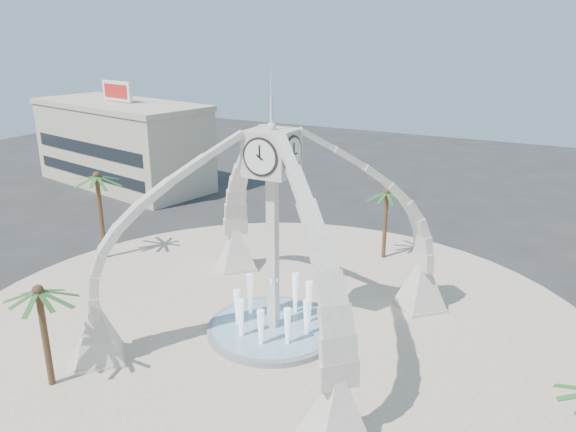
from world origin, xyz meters
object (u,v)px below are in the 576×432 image
at_px(fountain, 273,328).
at_px(palm_north, 387,193).
at_px(palm_south, 38,292).
at_px(palm_west, 97,177).
at_px(clock_tower, 273,231).

distance_m(fountain, palm_north, 15.26).
height_order(fountain, palm_north, palm_north).
distance_m(fountain, palm_south, 13.44).
bearing_deg(palm_west, fountain, -12.81).
relative_size(fountain, palm_south, 1.32).
height_order(clock_tower, palm_west, clock_tower).
height_order(fountain, palm_west, palm_west).
bearing_deg(palm_south, palm_west, 125.65).
xyz_separation_m(fountain, palm_north, (2.26, 14.19, 5.12)).
relative_size(palm_west, palm_south, 1.24).
relative_size(palm_west, palm_north, 1.22).
relative_size(clock_tower, palm_west, 2.39).
xyz_separation_m(fountain, palm_west, (-17.55, 3.99, 6.38)).
distance_m(clock_tower, palm_north, 14.41).
height_order(clock_tower, fountain, clock_tower).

